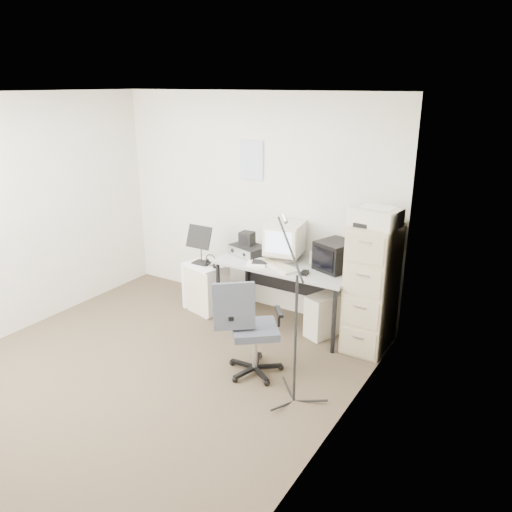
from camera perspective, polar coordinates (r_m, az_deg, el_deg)
The scene contains 23 objects.
floor at distance 4.98m, azimuth -11.44°, elevation -12.45°, with size 3.60×3.60×0.01m, color #40382A.
ceiling at distance 4.26m, azimuth -13.76°, elevation 17.65°, with size 3.60×3.60×0.01m, color white.
wall_back at distance 5.84m, azimuth -0.25°, elevation 6.07°, with size 3.60×0.02×2.50m, color silver.
wall_left at distance 5.82m, azimuth -25.51°, elevation 4.14°, with size 0.02×3.60×2.50m, color silver.
wall_right at distance 3.52m, azimuth 9.34°, elevation -3.23°, with size 0.02×3.60×2.50m, color silver.
wall_calendar at distance 5.74m, azimuth -0.50°, elevation 10.93°, with size 0.30×0.02×0.44m, color white.
filing_cabinet at distance 5.11m, azimuth 13.10°, elevation -3.50°, with size 0.40×0.60×1.30m, color tan.
printer at distance 4.82m, azimuth 13.52°, elevation 4.36°, with size 0.44×0.30×0.17m, color silver.
desk at distance 5.53m, azimuth 3.42°, elevation -4.42°, with size 1.50×0.70×0.73m, color #A8A8A8.
crt_monitor at distance 5.44m, azimuth 3.31°, elevation 1.67°, with size 0.38×0.40×0.42m, color silver.
crt_tv at distance 5.23m, azimuth 9.05°, elevation 0.05°, with size 0.33×0.35×0.30m, color black.
desk_speaker at distance 5.39m, azimuth 6.64°, elevation -0.18°, with size 0.07×0.07×0.14m, color beige.
keyboard at distance 5.28m, azimuth 2.53°, elevation -1.15°, with size 0.49×0.17×0.03m, color silver.
mouse at distance 5.10m, azimuth 5.59°, elevation -1.93°, with size 0.07×0.11×0.03m, color black.
radio_receiver at distance 5.64m, azimuth -0.87°, elevation 0.68°, with size 0.39×0.28×0.11m, color black.
radio_speaker at distance 5.62m, azimuth -1.04°, elevation 2.02°, with size 0.15×0.14×0.15m, color black.
papers at distance 5.39m, azimuth 0.10°, elevation -0.74°, with size 0.21×0.28×0.02m, color white.
pc_tower at distance 5.44m, azimuth 8.16°, elevation -6.56°, with size 0.22×0.50×0.46m, color silver.
office_chair at distance 4.59m, azimuth -0.14°, elevation -8.23°, with size 0.53×0.53×0.92m, color #414550.
side_cart at distance 5.96m, azimuth -5.73°, elevation -3.50°, with size 0.46×0.37×0.57m, color white.
music_stand at distance 5.80m, azimuth -6.32°, elevation 1.34°, with size 0.32×0.17×0.47m, color black.
headphones at distance 5.74m, azimuth -5.17°, elevation -0.77°, with size 0.16×0.16×0.03m, color black.
mic_stand at distance 4.08m, azimuth 4.59°, elevation -7.42°, with size 0.02×0.02×1.51m, color black.
Camera 1 is at (2.99, -3.03, 2.58)m, focal length 35.00 mm.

